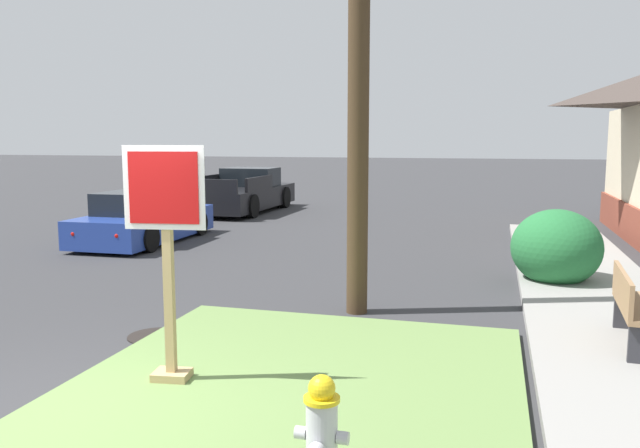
{
  "coord_description": "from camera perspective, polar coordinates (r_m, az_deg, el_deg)",
  "views": [
    {
      "loc": [
        3.79,
        -4.4,
        2.48
      ],
      "look_at": [
        1.81,
        2.74,
        1.49
      ],
      "focal_mm": 35.36,
      "sensor_mm": 36.0,
      "label": 1
    }
  ],
  "objects": [
    {
      "name": "ground_plane",
      "position": [
        6.32,
        -24.11,
        -16.18
      ],
      "size": [
        160.0,
        160.0,
        0.0
      ],
      "primitive_type": "plane",
      "color": "#333335"
    },
    {
      "name": "pickup_truck_black",
      "position": [
        21.95,
        -6.92,
        2.75
      ],
      "size": [
        2.2,
        5.35,
        1.48
      ],
      "color": "black",
      "rests_on": "ground"
    },
    {
      "name": "grass_corner_patch",
      "position": [
        6.43,
        -2.45,
        -14.67
      ],
      "size": [
        4.42,
        4.99,
        0.08
      ],
      "primitive_type": "cube",
      "color": "#668447",
      "rests_on": "ground"
    },
    {
      "name": "parked_sedan_blue",
      "position": [
        15.86,
        -15.68,
        0.36
      ],
      "size": [
        1.94,
        4.23,
        1.25
      ],
      "color": "#233D93",
      "rests_on": "ground"
    },
    {
      "name": "fire_hydrant",
      "position": [
        4.57,
        0.14,
        -18.6
      ],
      "size": [
        0.38,
        0.34,
        0.81
      ],
      "color": "black",
      "rests_on": "grass_corner_patch"
    },
    {
      "name": "stop_sign",
      "position": [
        6.38,
        -13.63,
        -3.47
      ],
      "size": [
        0.81,
        0.33,
        2.35
      ],
      "color": "tan",
      "rests_on": "grass_corner_patch"
    },
    {
      "name": "shrub_by_curb",
      "position": [
        11.41,
        20.6,
        -2.03
      ],
      "size": [
        1.5,
        1.5,
        1.31
      ],
      "primitive_type": "ellipsoid",
      "color": "#256B36",
      "rests_on": "ground"
    },
    {
      "name": "street_bench",
      "position": [
        8.16,
        26.45,
        -6.6
      ],
      "size": [
        0.49,
        1.51,
        0.85
      ],
      "color": "#93704C",
      "rests_on": "sidewalk_strip"
    },
    {
      "name": "manhole_cover",
      "position": [
        8.37,
        -14.65,
        -9.79
      ],
      "size": [
        0.7,
        0.7,
        0.02
      ],
      "primitive_type": "cylinder",
      "color": "black",
      "rests_on": "ground"
    },
    {
      "name": "sidewalk_strip",
      "position": [
        10.27,
        23.96,
        -6.65
      ],
      "size": [
        2.2,
        16.8,
        0.12
      ],
      "primitive_type": "cube",
      "color": "gray",
      "rests_on": "ground"
    }
  ]
}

